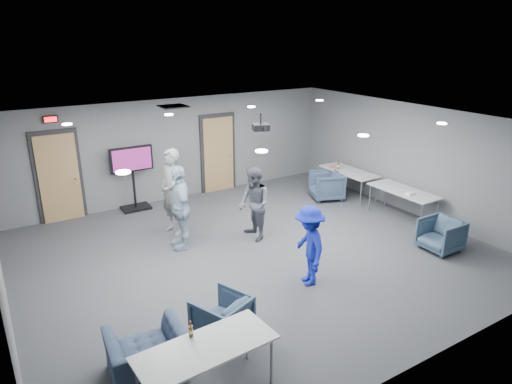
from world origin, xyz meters
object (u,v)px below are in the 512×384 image
table_right_a (349,172)px  tv_stand (133,174)px  person_b (254,204)px  bottle_front (191,331)px  person_d (309,246)px  table_right_b (403,192)px  person_a (172,192)px  chair_right_c (441,235)px  bottle_right (338,166)px  person_c (180,207)px  chair_right_a (326,186)px  table_front_left (206,350)px  chair_front_b (147,354)px  chair_front_a (222,317)px  projector (261,127)px

table_right_a → tv_stand: (-5.31, 2.12, 0.25)m
person_b → bottle_front: (-2.96, -3.36, 0.00)m
person_d → table_right_b: person_d is taller
person_a → table_right_b: size_ratio=1.11×
chair_right_c → bottle_front: (-5.96, -0.85, 0.47)m
bottle_right → bottle_front: bearing=-144.3°
person_c → bottle_front: person_c is taller
chair_right_a → table_front_left: (-5.89, -4.77, 0.31)m
table_right_a → bottle_front: (-6.61, -4.35, 0.13)m
person_b → tv_stand: (-1.66, 3.11, 0.12)m
person_c → chair_front_b: 3.89m
person_a → table_right_b: person_a is taller
table_right_a → table_front_left: same height
chair_front_a → table_right_b: 6.11m
chair_right_a → chair_right_c: bearing=21.9°
person_c → chair_right_c: 5.42m
chair_right_a → bottle_front: (-5.96, -4.50, 0.44)m
table_right_a → table_front_left: size_ratio=0.98×
chair_front_b → table_right_b: (7.05, 1.98, 0.36)m
bottle_right → chair_right_c: bearing=-97.7°
person_d → table_front_left: size_ratio=0.84×
chair_right_a → chair_front_a: bearing=-31.7°
person_a → chair_front_a: person_a is taller
person_a → chair_front_a: size_ratio=2.64×
person_c → chair_right_c: person_c is taller
person_c → bottle_front: size_ratio=8.06×
chair_right_a → chair_front_a: (-5.19, -3.82, -0.04)m
person_a → person_b: 1.84m
chair_front_b → table_right_a: bearing=-146.6°
person_d → bottle_right: person_d is taller
person_c → chair_front_a: size_ratio=2.43×
person_b → table_front_left: bearing=-32.9°
person_a → person_c: bearing=-25.3°
chair_right_a → person_c: bearing=-59.4°
chair_front_a → projector: (2.53, 2.94, 2.07)m
table_right_a → bottle_front: size_ratio=7.80×
table_right_b → person_a: bearing=66.9°
chair_right_a → person_a: bearing=-69.2°
person_d → chair_front_b: bearing=-58.0°
person_b → chair_front_a: person_b is taller
person_d → chair_right_c: person_d is taller
projector → chair_right_a: bearing=37.5°
projector → chair_front_a: bearing=-111.3°
person_c → chair_front_a: person_c is taller
chair_right_c → projector: size_ratio=1.81×
chair_right_a → table_right_a: size_ratio=0.48×
person_c → bottle_right: (5.02, 0.83, -0.07)m
chair_right_a → bottle_front: 7.48m
person_d → table_front_left: 3.13m
person_b → projector: projector is taller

